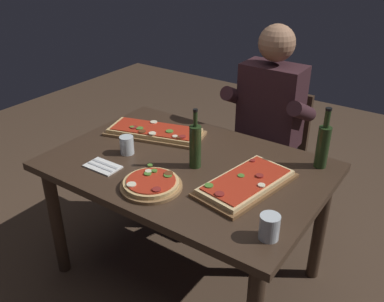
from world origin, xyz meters
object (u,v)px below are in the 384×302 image
Objects in this scene: pizza_rectangular_front at (155,132)px; pizza_rectangular_left at (246,183)px; tumbler_near_camera at (127,146)px; seated_diner at (267,120)px; tumbler_far_side at (269,227)px; pizza_round_far at (151,184)px; wine_bottle_dark at (195,146)px; oil_bottle_amber at (323,145)px; dining_table at (187,179)px; diner_chair at (271,149)px.

pizza_rectangular_front is 1.14× the size of pizza_rectangular_left.
tumbler_near_camera is 0.93m from seated_diner.
pizza_rectangular_left is 5.16× the size of tumbler_far_side.
wine_bottle_dark is (0.05, 0.28, 0.10)m from pizza_round_far.
wine_bottle_dark is 0.75m from seated_diner.
pizza_rectangular_left is 0.45m from oil_bottle_amber.
seated_diner is (-0.48, 0.37, -0.12)m from oil_bottle_amber.
dining_table is 0.37m from tumbler_near_camera.
pizza_rectangular_left is 0.37m from tumbler_far_side.
seated_diner reaches higher than pizza_round_far.
dining_table is at bearing 153.59° from tumbler_far_side.
seated_diner is (0.05, 0.74, -0.12)m from wine_bottle_dark.
tumbler_near_camera is (-0.33, 0.19, 0.02)m from pizza_round_far.
dining_table is 1.05× the size of seated_diner.
pizza_rectangular_front is 0.95m from oil_bottle_amber.
wine_bottle_dark reaches higher than tumbler_far_side.
diner_chair is (0.10, 1.14, -0.27)m from pizza_round_far.
tumbler_near_camera is (-0.33, -0.09, 0.14)m from dining_table.
tumbler_near_camera is 0.07× the size of seated_diner.
tumbler_far_side is (0.03, -0.66, -0.07)m from oil_bottle_amber.
diner_chair reaches higher than dining_table.
pizza_round_far is 1.17m from diner_chair.
pizza_round_far is 2.79× the size of tumbler_far_side.
oil_bottle_amber reaches higher than diner_chair.
seated_diner is (0.45, 0.56, -0.02)m from pizza_rectangular_front.
wine_bottle_dark is at bearing -23.62° from pizza_rectangular_front.
wine_bottle_dark is (0.41, -0.18, 0.10)m from pizza_rectangular_front.
wine_bottle_dark reaches higher than pizza_rectangular_front.
tumbler_far_side is 0.12× the size of diner_chair.
pizza_rectangular_front is 0.57m from pizza_round_far.
pizza_rectangular_front is 1.07m from tumbler_far_side.
tumbler_far_side reaches higher than tumbler_near_camera.
pizza_round_far is 0.33× the size of diner_chair.
pizza_rectangular_left is at bearing -73.62° from diner_chair.
wine_bottle_dark is 0.36× the size of diner_chair.
pizza_rectangular_front reaches higher than dining_table.
dining_table is at bearing -97.70° from seated_diner.
wine_bottle_dark is 0.40m from tumbler_near_camera.
tumbler_near_camera is at bearing 167.30° from tumbler_far_side.
pizza_round_far is at bearing -30.44° from tumbler_near_camera.
seated_diner is (-0.26, 0.76, -0.02)m from pizza_rectangular_left.
wine_bottle_dark is at bearing 176.55° from pizza_rectangular_left.
pizza_rectangular_left is 5.49× the size of tumbler_near_camera.
diner_chair is at bearing 106.38° from pizza_rectangular_left.
wine_bottle_dark is 3.19× the size of tumbler_near_camera.
dining_table is 0.69m from tumbler_far_side.
wine_bottle_dark reaches higher than tumbler_near_camera.
pizza_rectangular_front is 1.96× the size of wine_bottle_dark.
tumbler_far_side is at bearing -26.36° from pizza_rectangular_front.
pizza_rectangular_front and pizza_round_far have the same top height.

